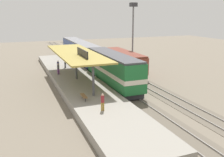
# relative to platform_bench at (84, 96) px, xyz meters

# --- Properties ---
(ground_plane) EXTENTS (120.00, 120.00, 0.00)m
(ground_plane) POSITION_rel_platform_bench_xyz_m (8.00, 8.95, -1.34)
(ground_plane) COLOR #706656
(track_near) EXTENTS (3.20, 110.00, 0.16)m
(track_near) POSITION_rel_platform_bench_xyz_m (6.00, 8.95, -1.31)
(track_near) COLOR #5F5649
(track_near) RESTS_ON ground
(track_far) EXTENTS (3.20, 110.00, 0.16)m
(track_far) POSITION_rel_platform_bench_xyz_m (10.60, 8.95, -1.31)
(track_far) COLOR #5F5649
(track_far) RESTS_ON ground
(platform) EXTENTS (6.00, 44.00, 0.90)m
(platform) POSITION_rel_platform_bench_xyz_m (1.40, 8.95, -0.89)
(platform) COLOR gray
(platform) RESTS_ON ground
(station_canopy) EXTENTS (5.20, 18.00, 4.70)m
(station_canopy) POSITION_rel_platform_bench_xyz_m (1.40, 8.85, 3.19)
(station_canopy) COLOR #47474C
(station_canopy) RESTS_ON platform
(platform_bench) EXTENTS (0.44, 1.70, 0.50)m
(platform_bench) POSITION_rel_platform_bench_xyz_m (0.00, 0.00, 0.00)
(platform_bench) COLOR #333338
(platform_bench) RESTS_ON platform
(locomotive) EXTENTS (2.93, 14.43, 4.44)m
(locomotive) POSITION_rel_platform_bench_xyz_m (6.00, 6.63, 1.07)
(locomotive) COLOR #28282D
(locomotive) RESTS_ON track_near
(passenger_carriage_single) EXTENTS (2.90, 20.00, 4.24)m
(passenger_carriage_single) POSITION_rel_platform_bench_xyz_m (6.00, 24.63, 0.97)
(passenger_carriage_single) COLOR #28282D
(passenger_carriage_single) RESTS_ON track_near
(freight_car) EXTENTS (2.80, 12.00, 3.54)m
(freight_car) POSITION_rel_platform_bench_xyz_m (10.60, 13.17, 0.63)
(freight_car) COLOR #28282D
(freight_car) RESTS_ON track_far
(light_mast) EXTENTS (1.10, 1.10, 11.70)m
(light_mast) POSITION_rel_platform_bench_xyz_m (13.80, 16.47, 7.05)
(light_mast) COLOR slate
(light_mast) RESTS_ON ground
(person_waiting) EXTENTS (0.34, 0.34, 1.71)m
(person_waiting) POSITION_rel_platform_bench_xyz_m (-0.49, 12.70, 0.51)
(person_waiting) COLOR #663375
(person_waiting) RESTS_ON platform
(person_walking) EXTENTS (0.34, 0.34, 1.71)m
(person_walking) POSITION_rel_platform_bench_xyz_m (-0.15, 14.80, 0.51)
(person_walking) COLOR #23603D
(person_walking) RESTS_ON platform
(person_boarding) EXTENTS (0.34, 0.34, 1.71)m
(person_boarding) POSITION_rel_platform_bench_xyz_m (0.86, -3.66, 0.51)
(person_boarding) COLOR olive
(person_boarding) RESTS_ON platform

